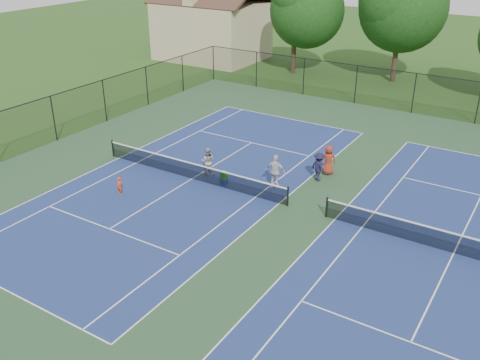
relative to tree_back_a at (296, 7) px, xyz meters
The scene contains 15 objects.
ground 27.95m from the tree_back_a, 61.56° to the right, with size 140.00×140.00×0.00m, color #234716.
court_pad 27.95m from the tree_back_a, 61.56° to the right, with size 36.00×36.00×0.01m, color #28482F.
tennis_court_left 25.44m from the tree_back_a, 75.96° to the right, with size 12.00×23.83×1.07m.
tennis_court_right 31.80m from the tree_back_a, 50.19° to the right, with size 12.00×23.83×1.07m.
perimeter_fence 27.65m from the tree_back_a, 61.56° to the right, with size 36.08×36.08×3.02m.
tree_back_a is the anchor object (origin of this frame).
tree_back_b 9.24m from the tree_back_a, 12.53° to the left, with size 7.60×7.60×10.03m.
clapboard_house 10.47m from the tree_back_a, behind, with size 10.80×8.10×7.65m.
child_player 28.35m from the tree_back_a, 81.84° to the right, with size 0.36×0.23×0.98m, color #FD3D10.
instructor 24.48m from the tree_back_a, 74.46° to the right, with size 0.79×0.61×1.62m, color #9A999C.
bystander_a 25.33m from the tree_back_a, 65.13° to the right, with size 1.11×0.46×1.90m, color silver.
bystander_b 24.28m from the tree_back_a, 59.59° to the right, with size 1.05×0.61×1.63m, color #171732.
bystander_c 23.43m from the tree_back_a, 58.04° to the right, with size 0.84×0.55×1.72m, color maroon.
ball_crate 25.56m from the tree_back_a, 71.56° to the right, with size 0.34×0.28×0.32m, color navy.
ball_hopper 25.48m from the tree_back_a, 71.56° to the right, with size 0.33×0.27×0.43m, color green.
Camera 1 is at (9.50, -21.25, 12.78)m, focal length 40.00 mm.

